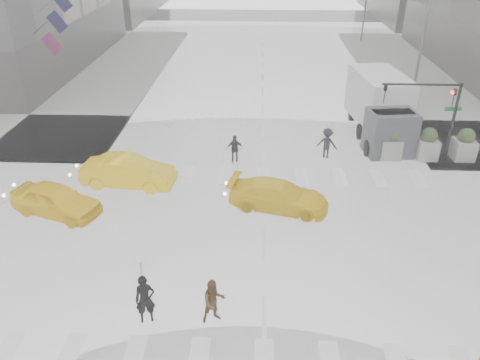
{
  "coord_description": "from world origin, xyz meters",
  "views": [
    {
      "loc": [
        -0.34,
        -15.62,
        11.62
      ],
      "look_at": [
        -1.06,
        2.0,
        1.92
      ],
      "focal_mm": 35.0,
      "sensor_mm": 36.0,
      "label": 1
    }
  ],
  "objects_px": {
    "traffic_signal_pole": "(437,107)",
    "pedestrian_brown": "(214,301)",
    "taxi_mid": "(128,172)",
    "taxi_front": "(56,200)",
    "box_truck": "(381,107)"
  },
  "relations": [
    {
      "from": "pedestrian_brown",
      "to": "box_truck",
      "type": "xyz_separation_m",
      "value": [
        8.72,
        15.6,
        1.15
      ]
    },
    {
      "from": "traffic_signal_pole",
      "to": "box_truck",
      "type": "bearing_deg",
      "value": 120.19
    },
    {
      "from": "pedestrian_brown",
      "to": "taxi_front",
      "type": "relative_size",
      "value": 0.39
    },
    {
      "from": "taxi_mid",
      "to": "traffic_signal_pole",
      "type": "bearing_deg",
      "value": -72.41
    },
    {
      "from": "taxi_mid",
      "to": "pedestrian_brown",
      "type": "bearing_deg",
      "value": -144.67
    },
    {
      "from": "pedestrian_brown",
      "to": "taxi_front",
      "type": "xyz_separation_m",
      "value": [
        -7.69,
        6.23,
        -0.11
      ]
    },
    {
      "from": "traffic_signal_pole",
      "to": "pedestrian_brown",
      "type": "relative_size",
      "value": 2.72
    },
    {
      "from": "traffic_signal_pole",
      "to": "taxi_mid",
      "type": "xyz_separation_m",
      "value": [
        -15.74,
        -3.29,
        -2.45
      ]
    },
    {
      "from": "taxi_front",
      "to": "traffic_signal_pole",
      "type": "bearing_deg",
      "value": -52.64
    },
    {
      "from": "taxi_front",
      "to": "pedestrian_brown",
      "type": "bearing_deg",
      "value": -109.8
    },
    {
      "from": "taxi_mid",
      "to": "box_truck",
      "type": "xyz_separation_m",
      "value": [
        13.79,
        6.64,
        1.21
      ]
    },
    {
      "from": "pedestrian_brown",
      "to": "taxi_mid",
      "type": "bearing_deg",
      "value": 97.86
    },
    {
      "from": "taxi_front",
      "to": "taxi_mid",
      "type": "distance_m",
      "value": 3.77
    },
    {
      "from": "traffic_signal_pole",
      "to": "taxi_mid",
      "type": "relative_size",
      "value": 0.97
    },
    {
      "from": "pedestrian_brown",
      "to": "taxi_front",
      "type": "bearing_deg",
      "value": 119.28
    }
  ]
}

